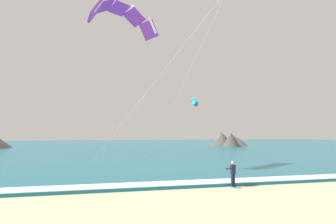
{
  "coord_description": "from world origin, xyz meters",
  "views": [
    {
      "loc": [
        -8.03,
        -5.15,
        3.55
      ],
      "look_at": [
        -1.93,
        17.71,
        5.12
      ],
      "focal_mm": 33.17,
      "sensor_mm": 36.0,
      "label": 1
    }
  ],
  "objects_px": {
    "surfboard": "(233,187)",
    "kite_primary": "(122,14)",
    "kite_distant": "(194,101)",
    "kitesurfer": "(233,172)"
  },
  "relations": [
    {
      "from": "kite_primary",
      "to": "surfboard",
      "type": "bearing_deg",
      "value": -56.05
    },
    {
      "from": "kitesurfer",
      "to": "kite_primary",
      "type": "xyz_separation_m",
      "value": [
        -6.28,
        9.33,
        13.47
      ]
    },
    {
      "from": "surfboard",
      "to": "kite_distant",
      "type": "xyz_separation_m",
      "value": [
        12.35,
        41.8,
        10.08
      ]
    },
    {
      "from": "kite_primary",
      "to": "kite_distant",
      "type": "xyz_separation_m",
      "value": [
        18.64,
        32.46,
        -4.3
      ]
    },
    {
      "from": "surfboard",
      "to": "kite_primary",
      "type": "relative_size",
      "value": 0.1
    },
    {
      "from": "surfboard",
      "to": "kite_distant",
      "type": "relative_size",
      "value": 0.33
    },
    {
      "from": "kitesurfer",
      "to": "surfboard",
      "type": "bearing_deg",
      "value": -70.08
    },
    {
      "from": "kite_distant",
      "to": "kite_primary",
      "type": "bearing_deg",
      "value": -119.86
    },
    {
      "from": "kite_distant",
      "to": "surfboard",
      "type": "bearing_deg",
      "value": -106.45
    },
    {
      "from": "kitesurfer",
      "to": "kite_distant",
      "type": "height_order",
      "value": "kite_distant"
    }
  ]
}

